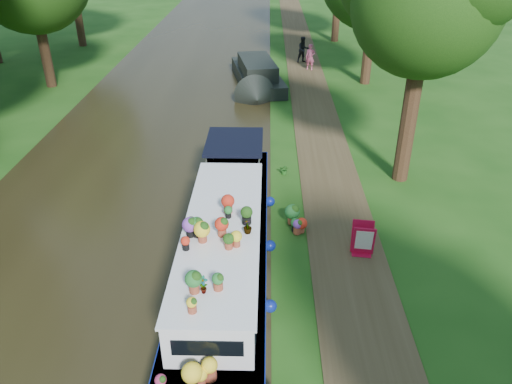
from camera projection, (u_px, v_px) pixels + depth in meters
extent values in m
plane|color=#1C4912|center=(302.00, 221.00, 16.04)|extent=(100.00, 100.00, 0.00)
cube|color=black|center=(117.00, 218.00, 16.16)|extent=(10.00, 100.00, 0.02)
cube|color=#453720|center=(339.00, 221.00, 16.01)|extent=(2.20, 100.00, 0.03)
cube|color=white|center=(226.00, 255.00, 13.76)|extent=(2.20, 12.00, 0.75)
cube|color=navy|center=(226.00, 246.00, 13.61)|extent=(2.24, 12.04, 0.12)
cube|color=white|center=(223.00, 245.00, 12.63)|extent=(1.80, 7.00, 1.05)
cube|color=white|center=(222.00, 227.00, 12.35)|extent=(1.90, 7.10, 0.06)
cube|color=black|center=(258.00, 243.00, 12.57)|extent=(0.03, 6.40, 0.38)
cube|color=black|center=(187.00, 242.00, 12.61)|extent=(0.03, 6.40, 0.38)
cube|color=black|center=(234.00, 142.00, 16.77)|extent=(1.90, 2.40, 0.10)
imported|color=#1A4211|center=(203.00, 285.00, 10.05)|extent=(0.23, 0.17, 0.41)
imported|color=#1A4211|center=(248.00, 226.00, 11.97)|extent=(0.29, 0.29, 0.37)
cylinder|color=#341F11|center=(408.00, 121.00, 17.47)|extent=(0.56, 0.56, 4.55)
sphere|color=#17380E|center=(427.00, 2.00, 15.54)|extent=(4.80, 4.80, 4.80)
cylinder|color=#341F11|center=(368.00, 50.00, 28.09)|extent=(0.56, 0.56, 3.85)
cylinder|color=#341F11|center=(337.00, 13.00, 37.62)|extent=(0.56, 0.56, 4.20)
cylinder|color=#341F11|center=(45.00, 52.00, 27.59)|extent=(0.56, 0.56, 3.85)
cylinder|color=#341F11|center=(78.00, 15.00, 36.22)|extent=(0.56, 0.56, 4.38)
cube|color=black|center=(257.00, 77.00, 28.90)|extent=(3.39, 7.12, 0.68)
cube|color=black|center=(257.00, 67.00, 28.04)|extent=(2.42, 4.24, 0.80)
cube|color=red|center=(361.00, 252.00, 14.45)|extent=(0.60, 0.52, 0.03)
cube|color=red|center=(364.00, 241.00, 14.11)|extent=(0.65, 0.33, 0.99)
cube|color=red|center=(362.00, 236.00, 14.32)|extent=(0.65, 0.33, 0.99)
cube|color=white|center=(364.00, 240.00, 14.05)|extent=(0.50, 0.23, 0.69)
imported|color=pink|center=(310.00, 57.00, 31.07)|extent=(0.65, 0.50, 1.57)
imported|color=black|center=(303.00, 50.00, 32.59)|extent=(0.97, 0.86, 1.66)
imported|color=#24651E|center=(285.00, 170.00, 18.80)|extent=(0.42, 0.40, 0.38)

